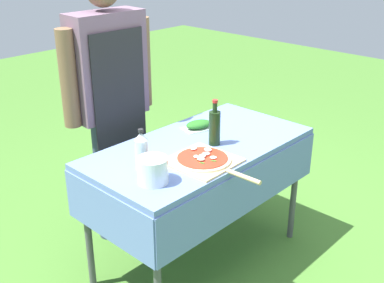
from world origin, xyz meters
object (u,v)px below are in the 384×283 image
object	(u,v)px
oil_bottle	(215,127)
person_cook	(110,92)
pizza_on_peel	(204,160)
prep_table	(199,158)
water_bottle	(141,151)
herb_container	(198,125)
mixing_tub	(153,170)

from	to	relation	value
oil_bottle	person_cook	bearing A→B (deg)	106.69
pizza_on_peel	oil_bottle	distance (m)	0.27
prep_table	water_bottle	world-z (taller)	water_bottle
pizza_on_peel	herb_container	world-z (taller)	herb_container
water_bottle	oil_bottle	bearing A→B (deg)	-6.99
person_cook	pizza_on_peel	bearing A→B (deg)	91.26
water_bottle	mixing_tub	xyz separation A→B (m)	(-0.05, -0.14, -0.04)
oil_bottle	water_bottle	size ratio (longest dim) A/B	1.20
person_cook	mixing_tub	world-z (taller)	person_cook
person_cook	prep_table	bearing A→B (deg)	105.18
pizza_on_peel	oil_bottle	size ratio (longest dim) A/B	2.01
water_bottle	herb_container	bearing A→B (deg)	15.29
water_bottle	herb_container	size ratio (longest dim) A/B	1.02
pizza_on_peel	herb_container	xyz separation A→B (m)	(0.34, 0.35, 0.01)
person_cook	herb_container	xyz separation A→B (m)	(0.32, -0.46, -0.19)
oil_bottle	mixing_tub	size ratio (longest dim) A/B	1.76
prep_table	oil_bottle	size ratio (longest dim) A/B	5.05
person_cook	oil_bottle	bearing A→B (deg)	108.94
person_cook	water_bottle	world-z (taller)	person_cook
water_bottle	prep_table	bearing A→B (deg)	-0.34
water_bottle	mixing_tub	size ratio (longest dim) A/B	1.47
water_bottle	mixing_tub	world-z (taller)	water_bottle
person_cook	pizza_on_peel	world-z (taller)	person_cook
oil_bottle	herb_container	bearing A→B (deg)	63.61
oil_bottle	herb_container	xyz separation A→B (m)	(0.11, 0.23, -0.08)
prep_table	herb_container	distance (m)	0.27
herb_container	mixing_tub	xyz separation A→B (m)	(-0.67, -0.31, 0.04)
herb_container	water_bottle	bearing A→B (deg)	-164.71
oil_bottle	mixing_tub	world-z (taller)	oil_bottle
pizza_on_peel	water_bottle	world-z (taller)	water_bottle
prep_table	person_cook	distance (m)	0.72
person_cook	oil_bottle	world-z (taller)	person_cook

